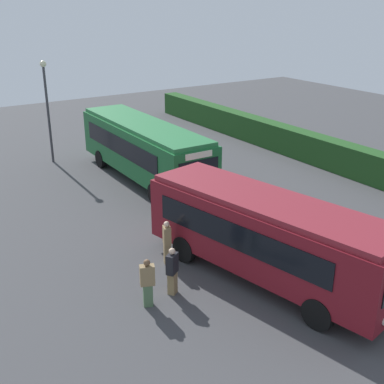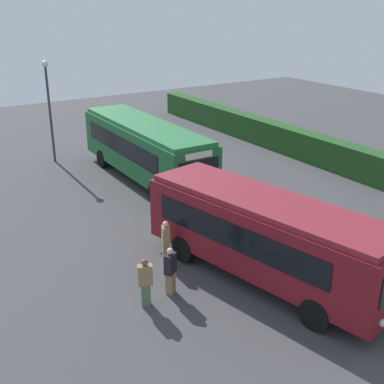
{
  "view_description": "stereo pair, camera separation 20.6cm",
  "coord_description": "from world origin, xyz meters",
  "px_view_note": "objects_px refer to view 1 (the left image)",
  "views": [
    {
      "loc": [
        14.12,
        -11.46,
        9.06
      ],
      "look_at": [
        -2.63,
        -0.55,
        1.25
      ],
      "focal_mm": 46.59,
      "sensor_mm": 36.0,
      "label": 1
    },
    {
      "loc": [
        14.24,
        -11.28,
        9.06
      ],
      "look_at": [
        -2.63,
        -0.55,
        1.25
      ],
      "focal_mm": 46.59,
      "sensor_mm": 36.0,
      "label": 2
    }
  ],
  "objects_px": {
    "bus_maroon": "(267,233)",
    "person_right": "(172,270)",
    "person_left": "(162,148)",
    "bus_green": "(144,147)",
    "person_far": "(148,282)",
    "person_center": "(167,241)",
    "lamppost": "(47,101)"
  },
  "relations": [
    {
      "from": "bus_maroon",
      "to": "person_right",
      "type": "height_order",
      "value": "bus_maroon"
    },
    {
      "from": "bus_maroon",
      "to": "person_left",
      "type": "bearing_deg",
      "value": 153.58
    },
    {
      "from": "bus_green",
      "to": "person_far",
      "type": "bearing_deg",
      "value": -27.1
    },
    {
      "from": "person_far",
      "to": "bus_green",
      "type": "bearing_deg",
      "value": 174.28
    },
    {
      "from": "bus_maroon",
      "to": "person_left",
      "type": "relative_size",
      "value": 5.76
    },
    {
      "from": "bus_maroon",
      "to": "person_center",
      "type": "xyz_separation_m",
      "value": [
        -2.76,
        -2.27,
        -0.84
      ]
    },
    {
      "from": "person_center",
      "to": "lamppost",
      "type": "relative_size",
      "value": 0.29
    },
    {
      "from": "lamppost",
      "to": "bus_green",
      "type": "bearing_deg",
      "value": 28.2
    },
    {
      "from": "lamppost",
      "to": "person_right",
      "type": "bearing_deg",
      "value": -4.75
    },
    {
      "from": "bus_maroon",
      "to": "lamppost",
      "type": "distance_m",
      "value": 17.1
    },
    {
      "from": "person_center",
      "to": "person_far",
      "type": "distance_m",
      "value": 2.74
    },
    {
      "from": "person_center",
      "to": "person_left",
      "type": "bearing_deg",
      "value": -98.56
    },
    {
      "from": "lamppost",
      "to": "person_far",
      "type": "bearing_deg",
      "value": -8.21
    },
    {
      "from": "person_center",
      "to": "person_far",
      "type": "height_order",
      "value": "person_center"
    },
    {
      "from": "person_left",
      "to": "lamppost",
      "type": "xyz_separation_m",
      "value": [
        -3.55,
        -5.4,
        2.78
      ]
    },
    {
      "from": "person_left",
      "to": "person_far",
      "type": "distance_m",
      "value": 14.77
    },
    {
      "from": "bus_maroon",
      "to": "lamppost",
      "type": "xyz_separation_m",
      "value": [
        -16.9,
        -1.82,
        1.9
      ]
    },
    {
      "from": "person_right",
      "to": "lamppost",
      "type": "relative_size",
      "value": 0.28
    },
    {
      "from": "bus_green",
      "to": "bus_maroon",
      "type": "distance_m",
      "value": 11.21
    },
    {
      "from": "bus_green",
      "to": "person_left",
      "type": "relative_size",
      "value": 6.46
    },
    {
      "from": "person_far",
      "to": "bus_maroon",
      "type": "bearing_deg",
      "value": 101.43
    },
    {
      "from": "person_center",
      "to": "person_far",
      "type": "relative_size",
      "value": 1.02
    },
    {
      "from": "person_left",
      "to": "person_center",
      "type": "bearing_deg",
      "value": 132.71
    },
    {
      "from": "bus_green",
      "to": "person_center",
      "type": "xyz_separation_m",
      "value": [
        8.38,
        -3.54,
        -0.91
      ]
    },
    {
      "from": "person_right",
      "to": "person_far",
      "type": "relative_size",
      "value": 1.01
    },
    {
      "from": "bus_green",
      "to": "person_right",
      "type": "distance_m",
      "value": 11.15
    },
    {
      "from": "person_center",
      "to": "bus_green",
      "type": "bearing_deg",
      "value": -92.56
    },
    {
      "from": "bus_maroon",
      "to": "lamppost",
      "type": "height_order",
      "value": "lamppost"
    },
    {
      "from": "person_left",
      "to": "person_far",
      "type": "bearing_deg",
      "value": 130.1
    },
    {
      "from": "bus_green",
      "to": "bus_maroon",
      "type": "bearing_deg",
      "value": -6.03
    },
    {
      "from": "lamppost",
      "to": "person_center",
      "type": "bearing_deg",
      "value": -1.84
    },
    {
      "from": "person_left",
      "to": "lamppost",
      "type": "relative_size",
      "value": 0.28
    }
  ]
}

